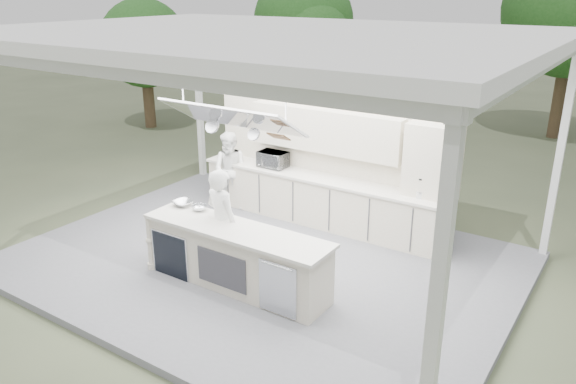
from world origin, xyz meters
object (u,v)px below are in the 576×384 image
Objects in this scene: demo_island at (235,257)px; back_counter at (320,199)px; head_chef at (222,222)px; sous_chef at (231,171)px.

demo_island and back_counter have the same top height.
head_chef reaches higher than sous_chef.
sous_chef reaches higher than demo_island.
demo_island is 0.61× the size of back_counter.
back_counter is 2.64m from head_chef.
back_counter is at bearing 93.63° from demo_island.
back_counter is (-0.18, 2.81, 0.00)m from demo_island.
back_counter is at bearing -7.23° from sous_chef.
sous_chef is (-1.64, 2.25, -0.07)m from head_chef.
back_counter is 2.91× the size of head_chef.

